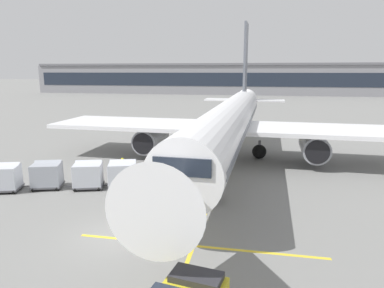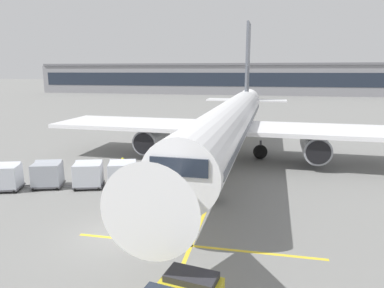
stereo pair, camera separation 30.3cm
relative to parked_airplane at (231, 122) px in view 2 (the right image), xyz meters
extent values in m
plane|color=slate|center=(-4.23, -16.45, -3.52)|extent=(600.00, 600.00, 0.00)
cylinder|color=white|center=(-0.03, -0.81, 0.08)|extent=(4.76, 33.92, 3.67)
cube|color=slate|center=(-0.03, -0.81, 0.08)|extent=(4.76, 32.57, 0.44)
cone|color=white|center=(-0.63, -19.54, 0.08)|extent=(3.61, 3.78, 3.49)
cone|color=white|center=(0.62, 19.03, 0.36)|extent=(3.31, 5.98, 3.12)
cube|color=white|center=(-8.76, 0.32, -0.47)|extent=(16.27, 7.28, 0.36)
cylinder|color=#93969E|center=(-7.48, -0.40, -1.79)|extent=(2.42, 4.47, 2.28)
cylinder|color=black|center=(-7.55, -2.64, -1.79)|extent=(1.94, 0.18, 1.94)
cube|color=white|center=(8.76, -0.24, -0.47)|extent=(16.27, 7.28, 0.36)
cylinder|color=#93969E|center=(7.44, -0.88, -1.79)|extent=(2.42, 4.47, 2.28)
cylinder|color=black|center=(7.36, -3.13, -1.79)|extent=(1.94, 0.18, 1.94)
cube|color=slate|center=(0.57, 17.56, 5.89)|extent=(0.41, 4.07, 10.15)
cube|color=white|center=(0.56, 17.27, 0.63)|extent=(11.01, 3.06, 0.20)
cube|color=#1E2633|center=(-0.55, -16.97, 0.63)|extent=(2.62, 1.74, 0.81)
cylinder|color=#47474C|center=(-0.35, -10.95, -2.30)|extent=(0.22, 0.22, 1.10)
sphere|color=black|center=(-0.35, -10.95, -2.85)|extent=(1.34, 1.34, 1.34)
cylinder|color=#47474C|center=(-2.73, 0.97, -2.30)|extent=(0.22, 0.22, 1.10)
sphere|color=black|center=(-2.73, 0.97, -2.85)|extent=(1.34, 1.34, 1.34)
cylinder|color=#47474C|center=(2.78, 0.79, -2.30)|extent=(0.22, 0.22, 1.10)
sphere|color=black|center=(2.78, 0.79, -2.85)|extent=(1.34, 1.34, 1.34)
cube|color=silver|center=(-4.43, -6.96, -3.02)|extent=(3.76, 2.91, 0.44)
cube|color=black|center=(-5.43, -7.04, -2.45)|extent=(0.78, 0.76, 0.70)
cylinder|color=#333338|center=(-4.81, -6.75, -2.40)|extent=(0.08, 0.08, 0.80)
cube|color=silver|center=(-3.40, -6.47, -1.66)|extent=(4.67, 2.85, 2.43)
cube|color=black|center=(-3.40, -6.47, -1.57)|extent=(4.48, 2.66, 2.28)
cube|color=#333338|center=(-3.21, -6.87, -1.54)|extent=(4.25, 2.07, 2.46)
cube|color=#333338|center=(-3.58, -6.07, -1.54)|extent=(4.25, 2.07, 2.46)
cylinder|color=black|center=(-3.04, -7.11, -3.24)|extent=(0.59, 0.42, 0.56)
cylinder|color=black|center=(-3.67, -5.79, -3.24)|extent=(0.59, 0.42, 0.56)
cylinder|color=black|center=(-5.19, -8.14, -3.24)|extent=(0.59, 0.42, 0.56)
cylinder|color=black|center=(-5.82, -6.81, -3.24)|extent=(0.59, 0.42, 0.56)
cube|color=#515156|center=(-6.76, -9.41, -3.31)|extent=(2.38, 2.12, 0.12)
cylinder|color=#4C4C51|center=(-8.05, -9.81, -3.32)|extent=(0.69, 0.27, 0.07)
cube|color=silver|center=(-6.76, -9.41, -2.50)|extent=(2.26, 1.99, 1.50)
cube|color=silver|center=(-6.88, -9.02, -1.98)|extent=(2.02, 1.33, 0.74)
cube|color=silver|center=(-7.68, -9.70, -2.50)|extent=(0.45, 1.38, 1.38)
sphere|color=black|center=(-7.72, -9.00, -3.37)|extent=(0.30, 0.30, 0.30)
sphere|color=black|center=(-7.32, -10.30, -3.37)|extent=(0.30, 0.30, 0.30)
sphere|color=black|center=(-6.19, -8.53, -3.37)|extent=(0.30, 0.30, 0.30)
sphere|color=black|center=(-5.79, -9.82, -3.37)|extent=(0.30, 0.30, 0.30)
cube|color=#515156|center=(-9.08, -10.04, -3.31)|extent=(2.38, 2.12, 0.12)
cylinder|color=#4C4C51|center=(-10.37, -10.44, -3.32)|extent=(0.69, 0.27, 0.07)
cube|color=silver|center=(-9.08, -10.04, -2.50)|extent=(2.26, 1.99, 1.50)
cube|color=silver|center=(-9.20, -9.65, -1.98)|extent=(2.02, 1.33, 0.74)
cube|color=silver|center=(-10.00, -10.33, -2.50)|extent=(0.45, 1.38, 1.38)
sphere|color=black|center=(-10.04, -9.63, -3.37)|extent=(0.30, 0.30, 0.30)
sphere|color=black|center=(-9.64, -10.93, -3.37)|extent=(0.30, 0.30, 0.30)
sphere|color=black|center=(-8.51, -9.16, -3.37)|extent=(0.30, 0.30, 0.30)
sphere|color=black|center=(-8.11, -10.46, -3.37)|extent=(0.30, 0.30, 0.30)
cube|color=#515156|center=(-11.94, -10.58, -3.31)|extent=(2.38, 2.12, 0.12)
cylinder|color=#4C4C51|center=(-13.23, -10.98, -3.32)|extent=(0.69, 0.27, 0.07)
cube|color=#9EA3AD|center=(-11.94, -10.58, -2.50)|extent=(2.26, 1.99, 1.50)
cube|color=#9EA3AD|center=(-12.06, -10.19, -1.98)|extent=(2.02, 1.33, 0.74)
cube|color=silver|center=(-12.86, -10.87, -2.50)|extent=(0.45, 1.38, 1.38)
sphere|color=black|center=(-12.90, -10.17, -3.37)|extent=(0.30, 0.30, 0.30)
sphere|color=black|center=(-12.50, -11.47, -3.37)|extent=(0.30, 0.30, 0.30)
sphere|color=black|center=(-11.38, -9.70, -3.37)|extent=(0.30, 0.30, 0.30)
sphere|color=black|center=(-10.97, -11.00, -3.37)|extent=(0.30, 0.30, 0.30)
cube|color=#515156|center=(-14.44, -11.71, -3.31)|extent=(2.38, 2.12, 0.12)
cube|color=silver|center=(-14.44, -11.71, -2.50)|extent=(2.26, 1.99, 1.50)
cube|color=silver|center=(-14.57, -11.32, -1.98)|extent=(2.02, 1.33, 0.74)
sphere|color=black|center=(-13.88, -10.83, -3.37)|extent=(0.30, 0.30, 0.30)
sphere|color=black|center=(-13.48, -12.13, -3.37)|extent=(0.30, 0.30, 0.30)
cube|color=#28282D|center=(0.64, -20.91, -2.37)|extent=(1.93, 1.26, 0.24)
cylinder|color=black|center=(-3.78, -8.74, -3.09)|extent=(0.15, 0.15, 0.86)
cylinder|color=black|center=(-3.61, -8.78, -3.09)|extent=(0.15, 0.15, 0.86)
cube|color=orange|center=(-3.70, -8.76, -2.37)|extent=(0.43, 0.33, 0.58)
cube|color=white|center=(-3.66, -8.64, -2.37)|extent=(0.33, 0.09, 0.08)
sphere|color=brown|center=(-3.70, -8.76, -1.96)|extent=(0.21, 0.21, 0.21)
sphere|color=yellow|center=(-3.70, -8.76, -1.89)|extent=(0.23, 0.23, 0.23)
cylinder|color=orange|center=(-3.93, -8.70, -2.42)|extent=(0.09, 0.09, 0.56)
cylinder|color=orange|center=(-3.46, -8.82, -2.42)|extent=(0.09, 0.09, 0.56)
cylinder|color=#333847|center=(-3.63, -7.38, -3.09)|extent=(0.15, 0.15, 0.86)
cylinder|color=#333847|center=(-3.67, -7.20, -3.09)|extent=(0.15, 0.15, 0.86)
cube|color=yellow|center=(-3.65, -7.29, -2.37)|extent=(0.32, 0.42, 0.58)
cube|color=white|center=(-3.78, -7.32, -2.37)|extent=(0.09, 0.33, 0.08)
sphere|color=tan|center=(-3.65, -7.29, -1.96)|extent=(0.21, 0.21, 0.21)
sphere|color=yellow|center=(-3.65, -7.29, -1.89)|extent=(0.23, 0.23, 0.23)
cylinder|color=yellow|center=(-3.60, -7.52, -2.42)|extent=(0.09, 0.09, 0.56)
cylinder|color=yellow|center=(-3.71, -7.05, -2.42)|extent=(0.09, 0.09, 0.56)
cylinder|color=#514C42|center=(-7.38, -7.94, -3.09)|extent=(0.15, 0.15, 0.86)
cylinder|color=#514C42|center=(-7.38, -7.76, -3.09)|extent=(0.15, 0.15, 0.86)
cube|color=orange|center=(-7.38, -7.85, -2.37)|extent=(0.26, 0.39, 0.58)
cube|color=white|center=(-7.51, -7.86, -2.37)|extent=(0.03, 0.34, 0.08)
sphere|color=beige|center=(-7.38, -7.85, -1.96)|extent=(0.21, 0.21, 0.21)
sphere|color=yellow|center=(-7.38, -7.85, -1.89)|extent=(0.23, 0.23, 0.23)
cylinder|color=orange|center=(-7.37, -8.09, -2.42)|extent=(0.09, 0.09, 0.56)
cylinder|color=orange|center=(-7.39, -7.61, -2.42)|extent=(0.09, 0.09, 0.56)
cube|color=black|center=(-7.01, -5.24, -3.50)|extent=(0.59, 0.59, 0.05)
cone|color=orange|center=(-7.01, -5.24, -3.16)|extent=(0.47, 0.47, 0.62)
cylinder|color=white|center=(-7.01, -5.24, -3.13)|extent=(0.26, 0.26, 0.07)
cube|color=yellow|center=(-0.26, -0.81, -3.52)|extent=(0.20, 110.00, 0.01)
cube|color=yellow|center=(-0.03, -16.73, -3.52)|extent=(12.00, 0.20, 0.01)
cube|color=gray|center=(-10.68, 95.52, 1.48)|extent=(136.92, 16.89, 10.01)
cube|color=#1E2633|center=(-10.68, 87.02, 1.73)|extent=(132.81, 0.10, 4.50)
cube|color=slate|center=(-10.68, 93.83, 6.84)|extent=(135.55, 14.35, 0.70)
camera|label=1|loc=(2.51, -31.44, 4.64)|focal=32.14mm
camera|label=2|loc=(2.81, -31.38, 4.64)|focal=32.14mm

